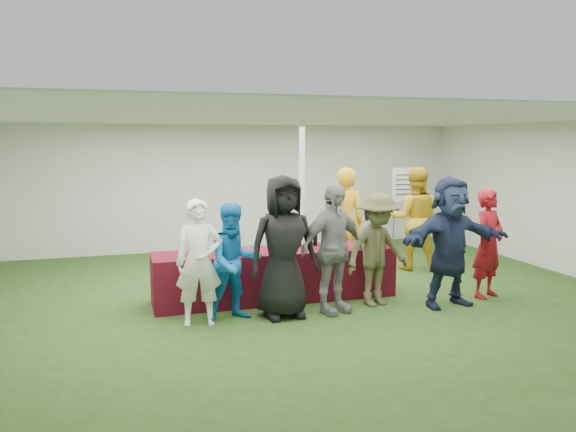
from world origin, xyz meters
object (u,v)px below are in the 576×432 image
object	(u,v)px
customer_6	(489,244)
customer_2	(283,247)
customer_0	(199,262)
customer_5	(450,242)
customer_4	(377,250)
staff_back	(415,219)
serving_table	(275,274)
customer_1	(234,262)
wine_list_sign	(403,191)
dump_bucket	(380,241)
staff_pourer	(344,223)
customer_3	(333,249)

from	to	relation	value
customer_6	customer_2	bearing A→B (deg)	156.38
customer_0	customer_5	distance (m)	3.54
customer_2	customer_4	world-z (taller)	customer_2
customer_2	customer_6	world-z (taller)	customer_2
customer_5	customer_6	distance (m)	0.86
customer_2	customer_4	distance (m)	1.44
customer_4	staff_back	bearing A→B (deg)	35.16
serving_table	customer_1	world-z (taller)	customer_1
customer_5	customer_6	xyz separation A→B (m)	(0.82, 0.22, -0.11)
staff_back	customer_0	xyz separation A→B (m)	(-4.22, -1.99, -0.13)
wine_list_sign	customer_0	bearing A→B (deg)	-144.24
customer_0	serving_table	bearing A→B (deg)	39.64
dump_bucket	staff_back	xyz separation A→B (m)	(1.38, 1.37, 0.10)
customer_5	customer_4	bearing A→B (deg)	157.06
dump_bucket	staff_pourer	xyz separation A→B (m)	(-0.09, 1.20, 0.11)
serving_table	customer_3	size ratio (longest dim) A/B	2.01
customer_2	customer_3	size ratio (longest dim) A/B	1.07
staff_pourer	customer_2	xyz separation A→B (m)	(-1.63, -1.82, 0.00)
staff_back	customer_6	bearing A→B (deg)	119.75
wine_list_sign	customer_5	distance (m)	3.86
dump_bucket	staff_back	size ratio (longest dim) A/B	0.13
wine_list_sign	customer_5	world-z (taller)	customer_5
staff_back	customer_1	size ratio (longest dim) A/B	1.21
wine_list_sign	customer_1	world-z (taller)	wine_list_sign
staff_pourer	customer_1	xyz separation A→B (m)	(-2.28, -1.76, -0.18)
customer_2	customer_0	bearing A→B (deg)	176.46
customer_3	dump_bucket	bearing A→B (deg)	13.76
dump_bucket	customer_3	size ratio (longest dim) A/B	0.14
wine_list_sign	customer_2	size ratio (longest dim) A/B	0.94
customer_1	customer_3	xyz separation A→B (m)	(1.35, -0.09, 0.12)
customer_0	customer_6	bearing A→B (deg)	5.90
dump_bucket	customer_1	xyz separation A→B (m)	(-2.37, -0.56, -0.06)
customer_1	customer_6	bearing A→B (deg)	-10.51
serving_table	customer_1	size ratio (longest dim) A/B	2.32
staff_back	customer_3	size ratio (longest dim) A/B	1.05
customer_0	customer_2	bearing A→B (deg)	5.49
dump_bucket	customer_5	xyz separation A→B (m)	(0.69, -0.84, 0.10)
customer_1	serving_table	bearing A→B (deg)	35.44
customer_1	customer_6	world-z (taller)	customer_6
customer_2	staff_pourer	bearing A→B (deg)	45.06
staff_pourer	staff_back	xyz separation A→B (m)	(1.47, 0.17, -0.01)
customer_2	customer_4	size ratio (longest dim) A/B	1.18
serving_table	customer_4	size ratio (longest dim) A/B	2.22
wine_list_sign	customer_5	xyz separation A→B (m)	(-1.22, -3.65, -0.38)
wine_list_sign	staff_pourer	world-z (taller)	staff_pourer
customer_1	customer_4	world-z (taller)	customer_4
dump_bucket	customer_1	distance (m)	2.44
dump_bucket	customer_5	bearing A→B (deg)	-50.66
serving_table	customer_3	distance (m)	1.16
customer_1	customer_3	bearing A→B (deg)	-13.55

